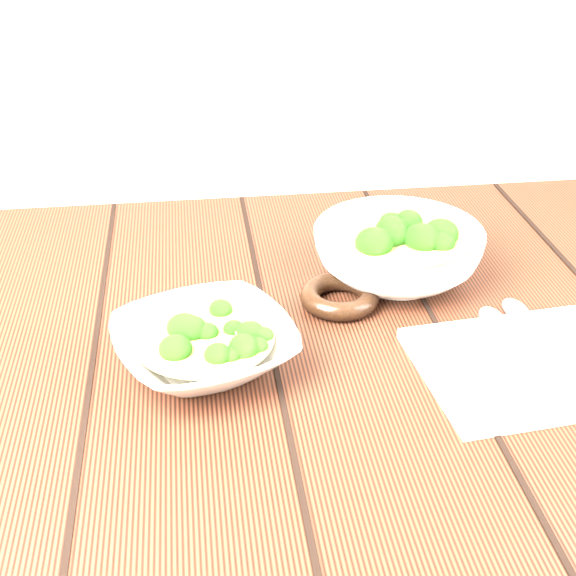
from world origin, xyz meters
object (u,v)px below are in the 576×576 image
at_px(table, 286,413).
at_px(soup_bowl_back, 397,251).
at_px(soup_bowl_front, 205,345).
at_px(trivet, 340,296).
at_px(napkin, 526,366).

xyz_separation_m(table, soup_bowl_back, (0.16, 0.11, 0.16)).
bearing_deg(soup_bowl_back, table, -144.72).
relative_size(soup_bowl_front, trivet, 2.48).
bearing_deg(napkin, soup_bowl_back, 106.03).
relative_size(trivet, napkin, 0.43).
bearing_deg(soup_bowl_front, table, 28.60).
distance_m(soup_bowl_back, napkin, 0.24).
distance_m(soup_bowl_front, trivet, 0.20).
bearing_deg(soup_bowl_back, napkin, -68.25).
height_order(soup_bowl_front, soup_bowl_back, soup_bowl_back).
xyz_separation_m(table, trivet, (0.07, 0.05, 0.13)).
height_order(table, soup_bowl_front, soup_bowl_front).
relative_size(soup_bowl_back, trivet, 2.84).
height_order(soup_bowl_back, trivet, soup_bowl_back).
relative_size(table, soup_bowl_back, 4.31).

